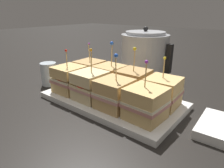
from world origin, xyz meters
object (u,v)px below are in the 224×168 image
(sandwich_back_center_left, at_px, (110,78))
(drinking_glass, at_px, (49,74))
(sandwich_front_far_left, at_px, (69,79))
(sandwich_back_far_right, at_px, (163,92))
(serving_platter, at_px, (112,100))
(sandwich_back_far_left, at_px, (90,72))
(sandwich_back_center_right, at_px, (133,84))
(sandwich_front_far_right, at_px, (146,104))
(kettle_steel, at_px, (144,56))
(sandwich_front_center_right, at_px, (114,94))
(sandwich_front_center_left, at_px, (90,86))

(sandwich_back_center_left, xyz_separation_m, drinking_glass, (-0.25, -0.07, -0.02))
(sandwich_front_far_left, relative_size, sandwich_back_far_right, 1.02)
(sandwich_front_far_left, xyz_separation_m, drinking_glass, (-0.15, 0.02, -0.02))
(serving_platter, height_order, sandwich_back_far_left, sandwich_back_far_left)
(sandwich_back_center_left, xyz_separation_m, sandwich_back_far_right, (0.20, 0.00, -0.00))
(sandwich_back_center_right, bearing_deg, sandwich_front_far_left, -152.95)
(sandwich_front_far_right, xyz_separation_m, kettle_steel, (-0.20, 0.33, 0.04))
(sandwich_front_center_right, xyz_separation_m, sandwich_back_center_left, (-0.10, 0.10, 0.00))
(serving_platter, height_order, sandwich_back_center_left, sandwich_back_center_left)
(sandwich_back_far_left, bearing_deg, sandwich_front_center_left, -44.60)
(sandwich_front_center_left, bearing_deg, sandwich_back_far_left, 135.40)
(sandwich_front_far_left, relative_size, sandwich_front_center_right, 0.94)
(sandwich_front_far_right, distance_m, sandwich_back_center_right, 0.14)
(kettle_steel, height_order, drinking_glass, kettle_steel)
(serving_platter, distance_m, sandwich_back_far_left, 0.17)
(sandwich_front_center_right, height_order, drinking_glass, sandwich_front_center_right)
(serving_platter, distance_m, sandwich_back_center_right, 0.09)
(sandwich_back_center_left, relative_size, sandwich_back_center_right, 1.05)
(sandwich_front_center_left, height_order, sandwich_front_far_right, sandwich_front_center_left)
(sandwich_front_far_left, height_order, kettle_steel, kettle_steel)
(serving_platter, bearing_deg, sandwich_back_center_right, 46.62)
(kettle_steel, distance_m, drinking_glass, 0.40)
(sandwich_back_far_left, distance_m, kettle_steel, 0.25)
(sandwich_front_center_left, bearing_deg, serving_platter, 45.69)
(sandwich_front_far_left, bearing_deg, sandwich_front_center_right, -0.03)
(sandwich_front_center_right, relative_size, sandwich_back_far_left, 1.03)
(sandwich_front_center_right, distance_m, sandwich_back_far_right, 0.14)
(kettle_steel, bearing_deg, sandwich_back_far_right, -49.19)
(sandwich_back_far_right, bearing_deg, drinking_glass, -170.36)
(serving_platter, height_order, sandwich_front_center_left, sandwich_front_center_left)
(sandwich_back_far_right, bearing_deg, sandwich_front_center_left, -153.37)
(kettle_steel, bearing_deg, sandwich_back_far_left, -114.19)
(sandwich_front_center_left, relative_size, sandwich_front_center_right, 1.01)
(sandwich_back_far_left, bearing_deg, sandwich_front_far_left, -89.46)
(serving_platter, xyz_separation_m, sandwich_back_center_left, (-0.05, 0.05, 0.05))
(sandwich_back_center_left, bearing_deg, kettle_steel, 89.67)
(sandwich_front_center_left, distance_m, drinking_glass, 0.25)
(sandwich_front_far_right, height_order, sandwich_back_far_left, same)
(sandwich_back_center_left, xyz_separation_m, sandwich_back_center_right, (0.10, 0.00, -0.00))
(sandwich_back_center_right, distance_m, sandwich_back_far_right, 0.10)
(sandwich_front_far_left, xyz_separation_m, sandwich_front_center_right, (0.20, -0.00, -0.00))
(serving_platter, xyz_separation_m, sandwich_back_center_right, (0.05, 0.05, 0.05))
(sandwich_front_center_left, xyz_separation_m, sandwich_front_far_right, (0.20, 0.00, -0.00))
(sandwich_front_center_left, xyz_separation_m, sandwich_front_center_right, (0.10, -0.00, -0.00))
(serving_platter, xyz_separation_m, sandwich_back_far_left, (-0.15, 0.05, 0.05))
(sandwich_front_center_right, xyz_separation_m, sandwich_back_center_right, (-0.00, 0.10, 0.00))
(sandwich_front_center_right, bearing_deg, sandwich_back_far_left, 153.25)
(sandwich_front_center_right, xyz_separation_m, sandwich_back_far_right, (0.10, 0.10, -0.00))
(sandwich_back_center_right, bearing_deg, sandwich_front_far_right, -44.28)
(sandwich_front_far_left, xyz_separation_m, sandwich_back_center_left, (0.10, 0.10, 0.00))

